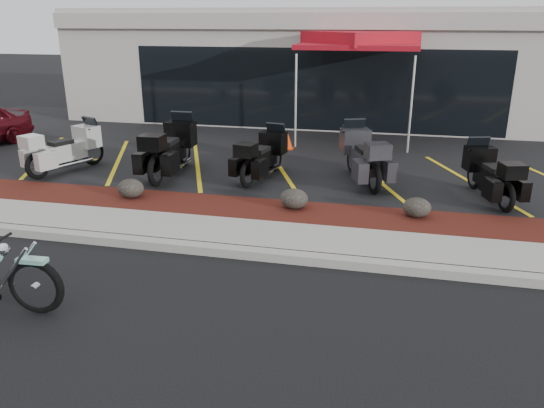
% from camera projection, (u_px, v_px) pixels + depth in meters
% --- Properties ---
extents(ground, '(90.00, 90.00, 0.00)m').
position_uv_depth(ground, '(206.00, 279.00, 7.92)').
color(ground, black).
rests_on(ground, ground).
extents(curb, '(24.00, 0.25, 0.15)m').
position_uv_depth(curb, '(224.00, 250.00, 8.73)').
color(curb, gray).
rests_on(curb, ground).
extents(sidewalk, '(24.00, 1.20, 0.15)m').
position_uv_depth(sidewalk, '(236.00, 234.00, 9.37)').
color(sidewalk, gray).
rests_on(sidewalk, ground).
extents(mulch_bed, '(24.00, 1.20, 0.16)m').
position_uv_depth(mulch_bed, '(253.00, 211.00, 10.47)').
color(mulch_bed, '#39150D').
rests_on(mulch_bed, ground).
extents(upper_lot, '(26.00, 9.60, 0.15)m').
position_uv_depth(upper_lot, '(300.00, 149.00, 15.44)').
color(upper_lot, black).
rests_on(upper_lot, ground).
extents(dealership_building, '(18.00, 8.16, 4.00)m').
position_uv_depth(dealership_building, '(329.00, 64.00, 20.56)').
color(dealership_building, '#AAA49A').
rests_on(dealership_building, ground).
extents(boulder_left, '(0.55, 0.46, 0.39)m').
position_uv_depth(boulder_left, '(131.00, 188.00, 10.98)').
color(boulder_left, black).
rests_on(boulder_left, mulch_bed).
extents(boulder_mid, '(0.56, 0.46, 0.39)m').
position_uv_depth(boulder_mid, '(294.00, 199.00, 10.35)').
color(boulder_mid, black).
rests_on(boulder_mid, mulch_bed).
extents(boulder_right, '(0.52, 0.44, 0.37)m').
position_uv_depth(boulder_right, '(417.00, 207.00, 9.90)').
color(boulder_right, black).
rests_on(boulder_right, mulch_bed).
extents(hero_cruiser, '(2.97, 0.89, 1.03)m').
position_uv_depth(hero_cruiser, '(35.00, 278.00, 6.84)').
color(hero_cruiser, '#7BC0A8').
rests_on(hero_cruiser, ground).
extents(touring_white, '(1.54, 2.26, 1.23)m').
position_uv_depth(touring_white, '(92.00, 141.00, 13.32)').
color(touring_white, silver).
rests_on(touring_white, upper_lot).
extents(touring_black_front, '(0.96, 2.41, 1.39)m').
position_uv_depth(touring_black_front, '(183.00, 139.00, 13.18)').
color(touring_black_front, black).
rests_on(touring_black_front, upper_lot).
extents(touring_black_mid, '(1.18, 2.16, 1.19)m').
position_uv_depth(touring_black_mid, '(275.00, 147.00, 12.79)').
color(touring_black_mid, black).
rests_on(touring_black_mid, upper_lot).
extents(touring_grey, '(1.62, 2.43, 1.32)m').
position_uv_depth(touring_grey, '(353.00, 146.00, 12.60)').
color(touring_grey, '#2B2B30').
rests_on(touring_grey, upper_lot).
extents(touring_black_rear, '(1.30, 2.15, 1.17)m').
position_uv_depth(touring_black_rear, '(476.00, 163.00, 11.41)').
color(touring_black_rear, black).
rests_on(touring_black_rear, upper_lot).
extents(traffic_cone, '(0.33, 0.33, 0.47)m').
position_uv_depth(traffic_cone, '(288.00, 141.00, 15.09)').
color(traffic_cone, red).
rests_on(traffic_cone, upper_lot).
extents(popup_canopy, '(3.53, 3.53, 3.17)m').
position_uv_depth(popup_canopy, '(359.00, 41.00, 15.60)').
color(popup_canopy, silver).
rests_on(popup_canopy, upper_lot).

